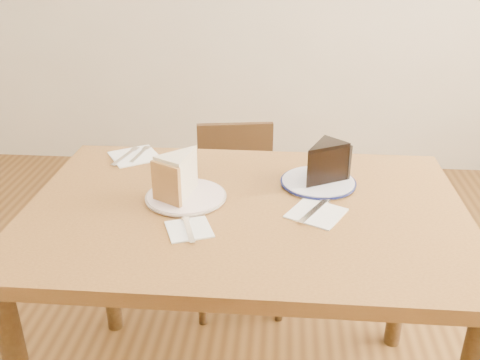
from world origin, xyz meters
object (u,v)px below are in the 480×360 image
Objects in this scene: carrot_cake at (183,175)px; chocolate_cake at (322,165)px; chair_far at (237,209)px; plate_navy at (318,182)px; plate_cream at (186,197)px; table at (245,237)px.

chocolate_cake is (0.39, 0.11, -0.00)m from carrot_cake.
plate_navy is (0.28, -0.45, 0.35)m from chair_far.
plate_navy is (0.37, 0.12, 0.00)m from plate_cream.
table is 9.26× the size of carrot_cake.
chocolate_cake reaches higher than chair_far.
chocolate_cake is (0.38, 0.12, 0.06)m from plate_cream.
plate_cream is (-0.17, 0.03, 0.10)m from table.
table is 0.25m from carrot_cake.
plate_cream is 0.40m from chocolate_cake.
chair_far is (-0.08, 0.61, -0.24)m from table.
plate_navy reaches higher than table.
plate_cream is at bearing 169.15° from table.
table is at bearing 88.19° from chair_far.
chair_far is at bearing -16.19° from chocolate_cake.
table is 5.63× the size of plate_navy.
chocolate_cake is (0.29, -0.46, 0.41)m from chair_far.
table is 9.00× the size of chocolate_cake.
chocolate_cake is (0.01, -0.01, 0.06)m from plate_navy.
carrot_cake is at bearing 129.68° from plate_cream.
plate_navy is 0.40m from carrot_cake.
table is 0.31m from chocolate_cake.
table is 0.66m from chair_far.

